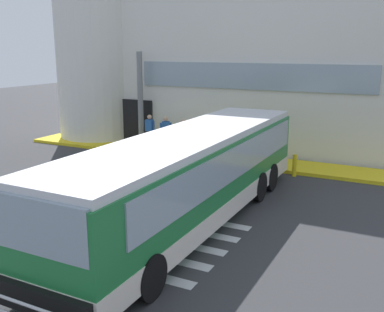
# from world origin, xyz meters

# --- Properties ---
(ground_plane) EXTENTS (80.00, 90.00, 0.02)m
(ground_plane) POSITION_xyz_m (0.00, 0.00, -0.01)
(ground_plane) COLOR #353538
(ground_plane) RESTS_ON ground
(bay_paint_stripes) EXTENTS (4.40, 3.96, 0.01)m
(bay_paint_stripes) POSITION_xyz_m (2.00, -4.20, 0.00)
(bay_paint_stripes) COLOR silver
(bay_paint_stripes) RESTS_ON ground
(terminal_building) EXTENTS (19.13, 13.80, 8.64)m
(terminal_building) POSITION_xyz_m (-0.67, 11.54, 4.31)
(terminal_building) COLOR silver
(terminal_building) RESTS_ON ground
(boarding_curb) EXTENTS (21.33, 2.00, 0.15)m
(boarding_curb) POSITION_xyz_m (0.00, 4.80, 0.07)
(boarding_curb) COLOR yellow
(boarding_curb) RESTS_ON ground
(entry_support_column) EXTENTS (0.28, 0.28, 4.75)m
(entry_support_column) POSITION_xyz_m (-4.61, 5.40, 2.52)
(entry_support_column) COLOR slate
(entry_support_column) RESTS_ON boarding_curb
(bus_main_foreground) EXTENTS (3.06, 12.45, 2.70)m
(bus_main_foreground) POSITION_xyz_m (2.42, -2.71, 1.34)
(bus_main_foreground) COLOR #1E7238
(bus_main_foreground) RESTS_ON ground
(passenger_near_column) EXTENTS (0.59, 0.25, 1.68)m
(passenger_near_column) POSITION_xyz_m (-3.81, 4.97, 1.08)
(passenger_near_column) COLOR #4C4233
(passenger_near_column) RESTS_ON boarding_curb
(passenger_by_doorway) EXTENTS (0.50, 0.40, 1.68)m
(passenger_by_doorway) POSITION_xyz_m (-2.80, 4.84, 1.08)
(passenger_by_doorway) COLOR #1E2338
(passenger_by_doorway) RESTS_ON boarding_curb
(passenger_at_curb_edge) EXTENTS (0.59, 0.38, 1.68)m
(passenger_at_curb_edge) POSITION_xyz_m (-1.62, 4.45, 1.11)
(passenger_at_curb_edge) COLOR #2D2D33
(passenger_at_curb_edge) RESTS_ON boarding_curb
(safety_bollard_yellow) EXTENTS (0.18, 0.18, 0.90)m
(safety_bollard_yellow) POSITION_xyz_m (3.93, 3.60, 0.45)
(safety_bollard_yellow) COLOR yellow
(safety_bollard_yellow) RESTS_ON ground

